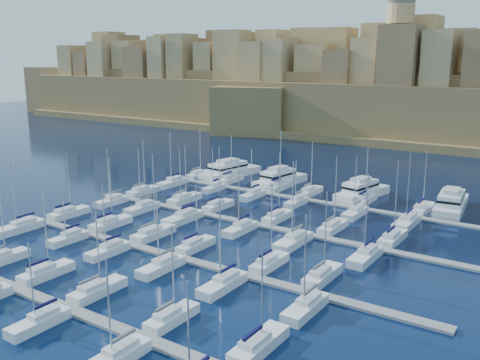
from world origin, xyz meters
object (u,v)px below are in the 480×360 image
Objects in this scene: motor_yacht_c at (361,191)px; motor_yacht_a at (229,170)px; sailboat_4 at (172,317)px; motor_yacht_b at (279,179)px; motor_yacht_d at (451,203)px; sailboat_2 at (46,272)px.

motor_yacht_a is at bearing 178.14° from motor_yacht_c.
sailboat_4 is 74.95m from motor_yacht_b.
sailboat_2 is at bearing -120.76° from motor_yacht_d.
motor_yacht_d is at bearing 0.53° from motor_yacht_b.
sailboat_2 reaches higher than motor_yacht_c.
motor_yacht_a and motor_yacht_d have the same top height.
motor_yacht_c is at bearing -1.86° from motor_yacht_a.
sailboat_4 is 82.77m from motor_yacht_a.
sailboat_4 reaches higher than motor_yacht_b.
motor_yacht_d is (42.13, 70.80, 0.99)m from sailboat_2.
sailboat_2 is 0.76× the size of motor_yacht_c.
motor_yacht_b is (16.34, -1.07, -0.00)m from motor_yacht_a.
motor_yacht_a is (-16.28, 71.47, 0.99)m from sailboat_2.
sailboat_4 reaches higher than motor_yacht_d.
sailboat_4 is 0.64× the size of motor_yacht_a.
sailboat_2 is 0.66× the size of motor_yacht_a.
sailboat_2 is 73.66m from motor_yacht_c.
sailboat_2 reaches higher than motor_yacht_b.
sailboat_4 is 73.13m from motor_yacht_d.
sailboat_2 is 1.02× the size of sailboat_4.
motor_yacht_b is at bearing 89.95° from sailboat_2.
sailboat_2 reaches higher than sailboat_4.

